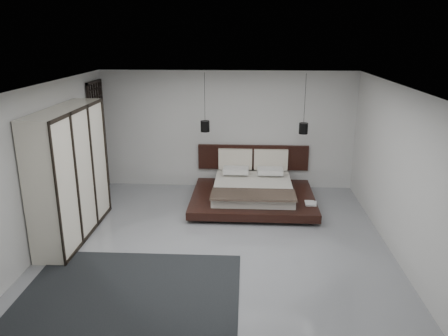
# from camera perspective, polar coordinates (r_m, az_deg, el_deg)

# --- Properties ---
(floor) EXTENTS (6.00, 6.00, 0.00)m
(floor) POSITION_cam_1_polar(r_m,az_deg,el_deg) (8.04, -0.69, -9.46)
(floor) COLOR gray
(floor) RESTS_ON ground
(ceiling) EXTENTS (6.00, 6.00, 0.00)m
(ceiling) POSITION_cam_1_polar(r_m,az_deg,el_deg) (7.24, -0.77, 10.78)
(ceiling) COLOR white
(ceiling) RESTS_ON wall_back
(wall_back) EXTENTS (6.00, 0.00, 6.00)m
(wall_back) POSITION_cam_1_polar(r_m,az_deg,el_deg) (10.42, 0.45, 4.95)
(wall_back) COLOR silver
(wall_back) RESTS_ON floor
(wall_front) EXTENTS (6.00, 0.00, 6.00)m
(wall_front) POSITION_cam_1_polar(r_m,az_deg,el_deg) (4.75, -3.34, -10.55)
(wall_front) COLOR silver
(wall_front) RESTS_ON floor
(wall_left) EXTENTS (0.00, 6.00, 6.00)m
(wall_left) POSITION_cam_1_polar(r_m,az_deg,el_deg) (8.29, -21.89, 0.47)
(wall_left) COLOR silver
(wall_left) RESTS_ON floor
(wall_right) EXTENTS (0.00, 6.00, 6.00)m
(wall_right) POSITION_cam_1_polar(r_m,az_deg,el_deg) (7.90, 21.52, -0.27)
(wall_right) COLOR silver
(wall_right) RESTS_ON floor
(lattice_screen) EXTENTS (0.05, 0.90, 2.60)m
(lattice_screen) POSITION_cam_1_polar(r_m,az_deg,el_deg) (10.48, -16.07, 3.79)
(lattice_screen) COLOR black
(lattice_screen) RESTS_ON floor
(bed) EXTENTS (2.64, 2.33, 1.05)m
(bed) POSITION_cam_1_polar(r_m,az_deg,el_deg) (9.68, 3.78, -2.98)
(bed) COLOR black
(bed) RESTS_ON floor
(book_lower) EXTENTS (0.26, 0.33, 0.03)m
(book_lower) POSITION_cam_1_polar(r_m,az_deg,el_deg) (9.17, 10.61, -4.55)
(book_lower) COLOR #99724C
(book_lower) RESTS_ON bed
(book_upper) EXTENTS (0.20, 0.27, 0.02)m
(book_upper) POSITION_cam_1_polar(r_m,az_deg,el_deg) (9.13, 10.53, -4.48)
(book_upper) COLOR #99724C
(book_upper) RESTS_ON book_lower
(pendant_left) EXTENTS (0.20, 0.20, 1.29)m
(pendant_left) POSITION_cam_1_polar(r_m,az_deg,el_deg) (9.74, -2.49, 5.48)
(pendant_left) COLOR black
(pendant_left) RESTS_ON ceiling
(pendant_right) EXTENTS (0.20, 0.20, 1.31)m
(pendant_right) POSITION_cam_1_polar(r_m,az_deg,el_deg) (9.77, 10.33, 5.13)
(pendant_right) COLOR black
(pendant_right) RESTS_ON ceiling
(wardrobe) EXTENTS (0.57, 2.43, 2.38)m
(wardrobe) POSITION_cam_1_polar(r_m,az_deg,el_deg) (8.34, -19.48, -0.69)
(wardrobe) COLOR #EEE6CF
(wardrobe) RESTS_ON floor
(rug) EXTENTS (3.16, 2.27, 0.01)m
(rug) POSITION_cam_1_polar(r_m,az_deg,el_deg) (6.76, -11.98, -15.41)
(rug) COLOR black
(rug) RESTS_ON floor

